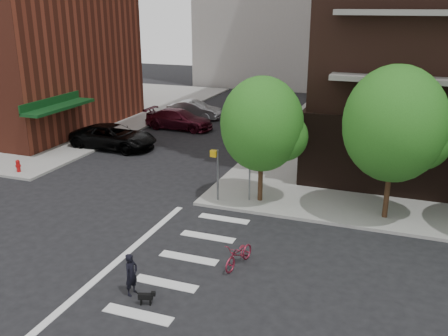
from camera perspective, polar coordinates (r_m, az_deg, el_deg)
ground at (r=19.85m, az=-14.56°, el=-11.09°), size 120.00×120.00×0.00m
sidewalk_nw at (r=52.05m, az=-22.39°, el=6.50°), size 31.00×33.00×0.15m
crosswalk at (r=18.79m, az=-8.87°, el=-12.47°), size 3.85×13.00×0.01m
tree_a at (r=23.98m, az=4.34°, el=5.01°), size 4.00×4.00×5.90m
tree_b at (r=23.00m, az=18.92°, el=4.77°), size 4.50×4.50×6.65m
pedestrian_signal at (r=24.55m, az=0.06°, el=0.07°), size 2.18×0.67×2.60m
fire_hydrant at (r=31.47m, az=-22.48°, el=0.30°), size 0.24×0.24×0.73m
parked_car_black at (r=35.05m, az=-12.48°, el=3.50°), size 2.77×5.95×1.65m
parked_car_maroon at (r=39.76m, az=-5.14°, el=5.57°), size 2.40×5.55×1.59m
parked_car_silver at (r=43.42m, az=-3.39°, el=6.66°), size 1.65×4.66×1.53m
scooter at (r=19.21m, az=1.74°, el=-9.84°), size 1.02×1.95×0.98m
dog_walker at (r=17.67m, az=-10.55°, el=-11.87°), size 0.61×0.46×1.52m
dog at (r=17.26m, az=-8.85°, el=-14.30°), size 0.59×0.30×0.50m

